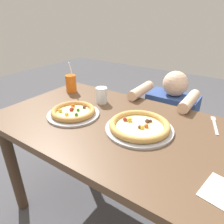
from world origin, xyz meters
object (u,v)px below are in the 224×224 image
Objects in this scene: drink_cup_colored at (71,83)px; diner_seated at (168,129)px; water_cup_clear at (101,95)px; fork at (215,124)px; pizza_far at (139,126)px; pizza_near at (73,112)px.

drink_cup_colored is 0.88m from diner_seated.
water_cup_clear reaches higher than fork.
diner_seated is at bearing 93.81° from pizza_far.
diner_seated is at bearing 56.37° from water_cup_clear.
diner_seated is at bearing 64.47° from pizza_near.
fork is 0.22× the size of diner_seated.
fork is 0.63m from diner_seated.
pizza_near is at bearing -44.17° from drink_cup_colored.
pizza_far is at bearing -25.02° from water_cup_clear.
drink_cup_colored is 0.99m from fork.
pizza_far is 0.41m from water_cup_clear.
diner_seated reaches higher than pizza_far.
pizza_near is 0.89m from diner_seated.
fork is (0.68, 0.10, -0.05)m from water_cup_clear.
pizza_near is 0.40m from drink_cup_colored.
pizza_far is at bearing 10.00° from pizza_near.
pizza_near is 0.87× the size of pizza_far.
pizza_far is 3.39× the size of water_cup_clear.
water_cup_clear is 0.51× the size of fork.
diner_seated is (-0.35, 0.39, -0.34)m from fork.
drink_cup_colored reaches higher than water_cup_clear.
diner_seated is (0.33, 0.49, -0.40)m from water_cup_clear.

